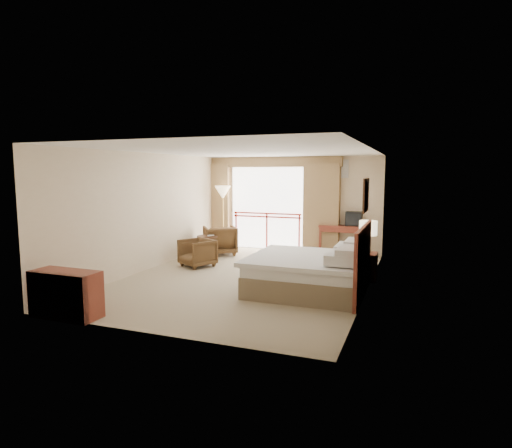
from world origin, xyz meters
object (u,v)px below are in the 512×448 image
at_px(bed, 311,272).
at_px(tv, 354,219).
at_px(nightstand, 367,267).
at_px(armchair_far, 220,254).
at_px(floor_lamp, 223,195).
at_px(table_lamp, 368,229).
at_px(dresser, 66,294).
at_px(side_table, 207,243).
at_px(armchair_near, 198,266).
at_px(desk, 343,231).
at_px(wastebasket, 313,253).

relative_size(bed, tv, 4.94).
height_order(nightstand, armchair_far, nightstand).
height_order(nightstand, floor_lamp, floor_lamp).
relative_size(table_lamp, dresser, 0.59).
distance_m(side_table, dresser, 4.94).
bearing_deg(table_lamp, armchair_near, -178.16).
distance_m(table_lamp, armchair_near, 4.12).
distance_m(table_lamp, tv, 2.73).
bearing_deg(dresser, desk, 68.86).
distance_m(desk, tv, 0.48).
xyz_separation_m(bed, floor_lamp, (-3.51, 3.62, 1.22)).
xyz_separation_m(armchair_near, side_table, (-0.23, 0.98, 0.40)).
relative_size(bed, armchair_far, 2.45).
relative_size(side_table, dresser, 0.53).
bearing_deg(table_lamp, bed, -124.60).
xyz_separation_m(nightstand, desk, (-0.95, 2.76, 0.34)).
relative_size(desk, floor_lamp, 0.66).
bearing_deg(side_table, bed, -33.32).
relative_size(bed, nightstand, 3.68).
bearing_deg(floor_lamp, tv, 5.24).
bearing_deg(floor_lamp, table_lamp, -27.57).
xyz_separation_m(nightstand, wastebasket, (-1.55, 1.77, -0.14)).
height_order(nightstand, side_table, side_table).
height_order(armchair_far, armchair_near, armchair_far).
height_order(table_lamp, side_table, table_lamp).
xyz_separation_m(table_lamp, desk, (-0.95, 2.71, -0.46)).
bearing_deg(armchair_near, floor_lamp, 128.92).
bearing_deg(nightstand, tv, 103.39).
height_order(nightstand, desk, desk).
bearing_deg(wastebasket, table_lamp, -48.07).
bearing_deg(desk, armchair_far, -156.01).
distance_m(tv, armchair_far, 3.80).
relative_size(tv, side_table, 0.73).
relative_size(nightstand, desk, 0.47).
height_order(wastebasket, floor_lamp, floor_lamp).
xyz_separation_m(wastebasket, side_table, (-2.65, -0.87, 0.25)).
bearing_deg(tv, nightstand, -61.75).
distance_m(armchair_far, side_table, 0.72).
relative_size(tv, dresser, 0.39).
bearing_deg(table_lamp, tv, 103.85).
bearing_deg(dresser, table_lamp, 48.60).
height_order(side_table, floor_lamp, floor_lamp).
xyz_separation_m(bed, nightstand, (0.90, 1.26, -0.09)).
height_order(desk, wastebasket, desk).
bearing_deg(tv, table_lamp, -61.50).
relative_size(nightstand, armchair_near, 0.79).
bearing_deg(table_lamp, wastebasket, 131.93).
bearing_deg(wastebasket, floor_lamp, 168.53).
height_order(wastebasket, armchair_far, armchair_far).
xyz_separation_m(tv, armchair_near, (-3.31, -2.78, -1.00)).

